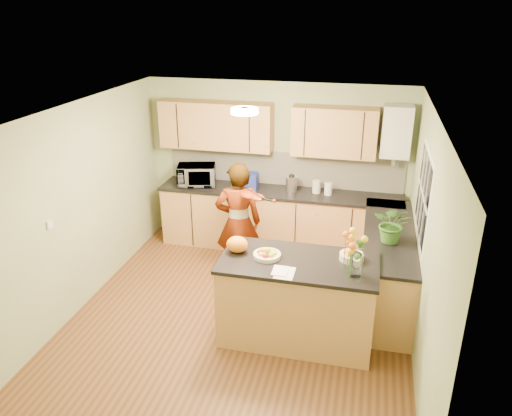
# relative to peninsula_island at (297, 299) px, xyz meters

# --- Properties ---
(floor) EXTENTS (4.50, 4.50, 0.00)m
(floor) POSITION_rel_peninsula_island_xyz_m (-0.72, 0.20, -0.49)
(floor) COLOR #523117
(floor) RESTS_ON ground
(ceiling) EXTENTS (4.00, 4.50, 0.02)m
(ceiling) POSITION_rel_peninsula_island_xyz_m (-0.72, 0.20, 2.01)
(ceiling) COLOR silver
(ceiling) RESTS_ON wall_back
(wall_back) EXTENTS (4.00, 0.02, 2.50)m
(wall_back) POSITION_rel_peninsula_island_xyz_m (-0.72, 2.45, 0.76)
(wall_back) COLOR gray
(wall_back) RESTS_ON floor
(wall_front) EXTENTS (4.00, 0.02, 2.50)m
(wall_front) POSITION_rel_peninsula_island_xyz_m (-0.72, -2.05, 0.76)
(wall_front) COLOR gray
(wall_front) RESTS_ON floor
(wall_left) EXTENTS (0.02, 4.50, 2.50)m
(wall_left) POSITION_rel_peninsula_island_xyz_m (-2.72, 0.20, 0.76)
(wall_left) COLOR gray
(wall_left) RESTS_ON floor
(wall_right) EXTENTS (0.02, 4.50, 2.50)m
(wall_right) POSITION_rel_peninsula_island_xyz_m (1.28, 0.20, 0.76)
(wall_right) COLOR gray
(wall_right) RESTS_ON floor
(back_counter) EXTENTS (3.64, 0.62, 0.94)m
(back_counter) POSITION_rel_peninsula_island_xyz_m (-0.62, 2.15, -0.02)
(back_counter) COLOR #B07746
(back_counter) RESTS_ON floor
(right_counter) EXTENTS (0.62, 2.24, 0.94)m
(right_counter) POSITION_rel_peninsula_island_xyz_m (0.98, 1.05, -0.02)
(right_counter) COLOR #B07746
(right_counter) RESTS_ON floor
(splashback) EXTENTS (3.60, 0.02, 0.52)m
(splashback) POSITION_rel_peninsula_island_xyz_m (-0.62, 2.44, 0.71)
(splashback) COLOR beige
(splashback) RESTS_ON back_counter
(upper_cabinets) EXTENTS (3.20, 0.34, 0.70)m
(upper_cabinets) POSITION_rel_peninsula_island_xyz_m (-0.90, 2.28, 1.36)
(upper_cabinets) COLOR #B07746
(upper_cabinets) RESTS_ON wall_back
(boiler) EXTENTS (0.40, 0.30, 0.86)m
(boiler) POSITION_rel_peninsula_island_xyz_m (0.98, 2.29, 1.41)
(boiler) COLOR white
(boiler) RESTS_ON wall_back
(window_right) EXTENTS (0.01, 1.30, 1.05)m
(window_right) POSITION_rel_peninsula_island_xyz_m (1.27, 0.80, 1.06)
(window_right) COLOR white
(window_right) RESTS_ON wall_right
(light_switch) EXTENTS (0.02, 0.09, 0.09)m
(light_switch) POSITION_rel_peninsula_island_xyz_m (-2.71, -0.40, 0.81)
(light_switch) COLOR white
(light_switch) RESTS_ON wall_left
(ceiling_lamp) EXTENTS (0.30, 0.30, 0.07)m
(ceiling_lamp) POSITION_rel_peninsula_island_xyz_m (-0.72, 0.50, 1.97)
(ceiling_lamp) COLOR #FFEABF
(ceiling_lamp) RESTS_ON ceiling
(peninsula_island) EXTENTS (1.70, 0.87, 0.98)m
(peninsula_island) POSITION_rel_peninsula_island_xyz_m (0.00, 0.00, 0.00)
(peninsula_island) COLOR #B07746
(peninsula_island) RESTS_ON floor
(fruit_dish) EXTENTS (0.30, 0.30, 0.11)m
(fruit_dish) POSITION_rel_peninsula_island_xyz_m (-0.35, 0.00, 0.53)
(fruit_dish) COLOR beige
(fruit_dish) RESTS_ON peninsula_island
(orange_bowl) EXTENTS (0.26, 0.26, 0.15)m
(orange_bowl) POSITION_rel_peninsula_island_xyz_m (0.55, 0.15, 0.55)
(orange_bowl) COLOR beige
(orange_bowl) RESTS_ON peninsula_island
(flower_vase) EXTENTS (0.29, 0.29, 0.53)m
(flower_vase) POSITION_rel_peninsula_island_xyz_m (0.60, -0.18, 0.84)
(flower_vase) COLOR silver
(flower_vase) RESTS_ON peninsula_island
(orange_bag) EXTENTS (0.25, 0.21, 0.18)m
(orange_bag) POSITION_rel_peninsula_island_xyz_m (-0.70, 0.05, 0.58)
(orange_bag) COLOR orange
(orange_bag) RESTS_ON peninsula_island
(papers) EXTENTS (0.20, 0.27, 0.01)m
(papers) POSITION_rel_peninsula_island_xyz_m (-0.10, -0.30, 0.49)
(papers) COLOR white
(papers) RESTS_ON peninsula_island
(violinist) EXTENTS (0.70, 0.55, 1.67)m
(violinist) POSITION_rel_peninsula_island_xyz_m (-0.98, 1.11, 0.35)
(violinist) COLOR tan
(violinist) RESTS_ON floor
(violin) EXTENTS (0.66, 0.58, 0.17)m
(violin) POSITION_rel_peninsula_island_xyz_m (-0.78, 0.89, 0.85)
(violin) COLOR #4C0A04
(violin) RESTS_ON violinist
(microwave) EXTENTS (0.65, 0.51, 0.31)m
(microwave) POSITION_rel_peninsula_island_xyz_m (-1.91, 2.13, 0.61)
(microwave) COLOR white
(microwave) RESTS_ON back_counter
(blue_box) EXTENTS (0.32, 0.24, 0.25)m
(blue_box) POSITION_rel_peninsula_island_xyz_m (-1.11, 2.13, 0.57)
(blue_box) COLOR navy
(blue_box) RESTS_ON back_counter
(kettle) EXTENTS (0.17, 0.17, 0.32)m
(kettle) POSITION_rel_peninsula_island_xyz_m (-0.45, 2.17, 0.58)
(kettle) COLOR #B4B4B8
(kettle) RESTS_ON back_counter
(jar_cream) EXTENTS (0.12, 0.12, 0.19)m
(jar_cream) POSITION_rel_peninsula_island_xyz_m (-0.08, 2.20, 0.54)
(jar_cream) COLOR beige
(jar_cream) RESTS_ON back_counter
(jar_white) EXTENTS (0.15, 0.15, 0.18)m
(jar_white) POSITION_rel_peninsula_island_xyz_m (0.10, 2.16, 0.54)
(jar_white) COLOR white
(jar_white) RESTS_ON back_counter
(potted_plant) EXTENTS (0.49, 0.44, 0.47)m
(potted_plant) POSITION_rel_peninsula_island_xyz_m (0.98, 0.77, 0.68)
(potted_plant) COLOR #3A7125
(potted_plant) RESTS_ON right_counter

